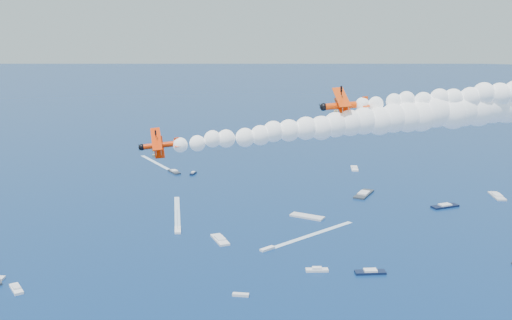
% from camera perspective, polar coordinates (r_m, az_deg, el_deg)
% --- Properties ---
extents(biplane_lead, '(11.62, 12.97, 8.19)m').
position_cam_1_polar(biplane_lead, '(104.10, 8.45, 5.15)').
color(biplane_lead, '#E43B04').
extents(biplane_trail, '(9.96, 10.61, 6.86)m').
position_cam_1_polar(biplane_trail, '(96.27, -9.10, 1.39)').
color(biplane_trail, red).
extents(smoke_trail_trail, '(66.06, 62.24, 11.21)m').
position_cam_1_polar(smoke_trail_trail, '(101.71, 8.95, 3.41)').
color(smoke_trail_trail, white).
extents(spectator_boats, '(208.84, 177.14, 0.70)m').
position_cam_1_polar(spectator_boats, '(208.16, 9.01, -6.91)').
color(spectator_boats, white).
rests_on(spectator_boats, ground).
extents(boat_wakes, '(132.27, 97.28, 0.04)m').
position_cam_1_polar(boat_wakes, '(248.13, -4.76, -3.56)').
color(boat_wakes, white).
rests_on(boat_wakes, ground).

